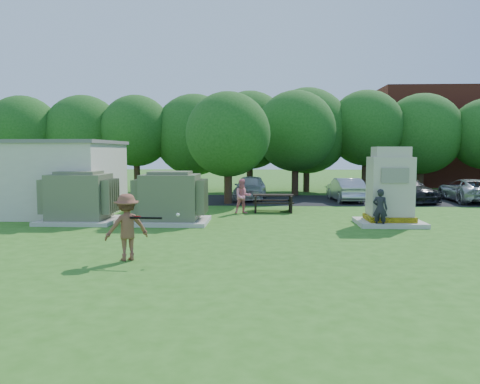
{
  "coord_description": "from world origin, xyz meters",
  "views": [
    {
      "loc": [
        0.83,
        -13.92,
        2.87
      ],
      "look_at": [
        0.0,
        4.0,
        1.3
      ],
      "focal_mm": 35.0,
      "sensor_mm": 36.0,
      "label": 1
    }
  ],
  "objects_px": {
    "transformer_right": "(171,199)",
    "car_dark": "(403,189)",
    "transformer_left": "(80,198)",
    "person_at_picnic": "(243,196)",
    "batter": "(127,227)",
    "car_silver_b": "(468,190)",
    "picnic_table": "(273,201)",
    "car_white": "(250,188)",
    "car_silver_a": "(346,190)",
    "generator_cabinet": "(390,191)",
    "person_by_generator": "(380,209)"
  },
  "relations": [
    {
      "from": "batter",
      "to": "car_silver_a",
      "type": "bearing_deg",
      "value": -149.46
    },
    {
      "from": "transformer_right",
      "to": "person_by_generator",
      "type": "height_order",
      "value": "transformer_right"
    },
    {
      "from": "car_white",
      "to": "car_dark",
      "type": "height_order",
      "value": "car_white"
    },
    {
      "from": "generator_cabinet",
      "to": "person_at_picnic",
      "type": "height_order",
      "value": "generator_cabinet"
    },
    {
      "from": "person_at_picnic",
      "to": "generator_cabinet",
      "type": "bearing_deg",
      "value": -41.68
    },
    {
      "from": "picnic_table",
      "to": "car_silver_b",
      "type": "relative_size",
      "value": 0.41
    },
    {
      "from": "person_by_generator",
      "to": "car_white",
      "type": "bearing_deg",
      "value": -40.48
    },
    {
      "from": "generator_cabinet",
      "to": "batter",
      "type": "distance_m",
      "value": 10.63
    },
    {
      "from": "batter",
      "to": "car_white",
      "type": "height_order",
      "value": "batter"
    },
    {
      "from": "transformer_left",
      "to": "person_at_picnic",
      "type": "distance_m",
      "value": 7.11
    },
    {
      "from": "transformer_right",
      "to": "car_dark",
      "type": "xyz_separation_m",
      "value": [
        11.71,
        8.63,
        -0.25
      ]
    },
    {
      "from": "generator_cabinet",
      "to": "transformer_left",
      "type": "bearing_deg",
      "value": 179.6
    },
    {
      "from": "picnic_table",
      "to": "person_at_picnic",
      "type": "bearing_deg",
      "value": -151.43
    },
    {
      "from": "transformer_right",
      "to": "batter",
      "type": "xyz_separation_m",
      "value": [
        0.09,
        -6.42,
        -0.09
      ]
    },
    {
      "from": "car_dark",
      "to": "person_by_generator",
      "type": "bearing_deg",
      "value": -130.56
    },
    {
      "from": "transformer_left",
      "to": "batter",
      "type": "height_order",
      "value": "transformer_left"
    },
    {
      "from": "transformer_left",
      "to": "person_at_picnic",
      "type": "xyz_separation_m",
      "value": [
        6.47,
        2.95,
        -0.17
      ]
    },
    {
      "from": "car_silver_b",
      "to": "person_at_picnic",
      "type": "bearing_deg",
      "value": 26.48
    },
    {
      "from": "picnic_table",
      "to": "transformer_left",
      "type": "bearing_deg",
      "value": -154.71
    },
    {
      "from": "transformer_left",
      "to": "picnic_table",
      "type": "bearing_deg",
      "value": 25.29
    },
    {
      "from": "batter",
      "to": "car_dark",
      "type": "bearing_deg",
      "value": -157.91
    },
    {
      "from": "person_at_picnic",
      "to": "car_white",
      "type": "xyz_separation_m",
      "value": [
        0.19,
        6.21,
        -0.08
      ]
    },
    {
      "from": "transformer_right",
      "to": "car_silver_b",
      "type": "relative_size",
      "value": 0.64
    },
    {
      "from": "transformer_right",
      "to": "car_silver_a",
      "type": "distance_m",
      "value": 12.03
    },
    {
      "from": "car_silver_a",
      "to": "car_white",
      "type": "bearing_deg",
      "value": -10.56
    },
    {
      "from": "transformer_right",
      "to": "batter",
      "type": "relative_size",
      "value": 1.71
    },
    {
      "from": "picnic_table",
      "to": "car_white",
      "type": "xyz_separation_m",
      "value": [
        -1.23,
        5.44,
        0.21
      ]
    },
    {
      "from": "transformer_right",
      "to": "car_dark",
      "type": "distance_m",
      "value": 14.55
    },
    {
      "from": "picnic_table",
      "to": "car_silver_a",
      "type": "height_order",
      "value": "car_silver_a"
    },
    {
      "from": "transformer_left",
      "to": "generator_cabinet",
      "type": "xyz_separation_m",
      "value": [
        12.31,
        -0.09,
        0.36
      ]
    },
    {
      "from": "picnic_table",
      "to": "car_silver_a",
      "type": "bearing_deg",
      "value": 48.43
    },
    {
      "from": "transformer_right",
      "to": "person_at_picnic",
      "type": "height_order",
      "value": "transformer_right"
    },
    {
      "from": "transformer_left",
      "to": "car_silver_a",
      "type": "height_order",
      "value": "transformer_left"
    },
    {
      "from": "person_by_generator",
      "to": "car_silver_a",
      "type": "distance_m",
      "value": 9.5
    },
    {
      "from": "generator_cabinet",
      "to": "car_dark",
      "type": "height_order",
      "value": "generator_cabinet"
    },
    {
      "from": "picnic_table",
      "to": "person_at_picnic",
      "type": "height_order",
      "value": "person_at_picnic"
    },
    {
      "from": "generator_cabinet",
      "to": "car_silver_b",
      "type": "bearing_deg",
      "value": 52.13
    },
    {
      "from": "generator_cabinet",
      "to": "car_dark",
      "type": "relative_size",
      "value": 0.62
    },
    {
      "from": "transformer_left",
      "to": "generator_cabinet",
      "type": "bearing_deg",
      "value": -0.4
    },
    {
      "from": "car_white",
      "to": "car_dark",
      "type": "bearing_deg",
      "value": 1.06
    },
    {
      "from": "transformer_right",
      "to": "picnic_table",
      "type": "height_order",
      "value": "transformer_right"
    },
    {
      "from": "person_by_generator",
      "to": "car_dark",
      "type": "distance_m",
      "value": 10.25
    },
    {
      "from": "car_white",
      "to": "car_silver_a",
      "type": "relative_size",
      "value": 1.05
    },
    {
      "from": "generator_cabinet",
      "to": "picnic_table",
      "type": "distance_m",
      "value": 5.9
    },
    {
      "from": "batter",
      "to": "car_white",
      "type": "relative_size",
      "value": 0.41
    },
    {
      "from": "transformer_left",
      "to": "generator_cabinet",
      "type": "relative_size",
      "value": 0.99
    },
    {
      "from": "person_at_picnic",
      "to": "car_silver_a",
      "type": "bearing_deg",
      "value": 30.28
    },
    {
      "from": "person_at_picnic",
      "to": "car_dark",
      "type": "bearing_deg",
      "value": 18.21
    },
    {
      "from": "transformer_left",
      "to": "car_silver_b",
      "type": "bearing_deg",
      "value": 24.19
    },
    {
      "from": "car_silver_a",
      "to": "picnic_table",
      "type": "bearing_deg",
      "value": 44.21
    }
  ]
}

